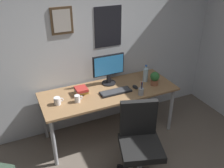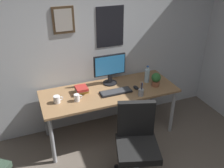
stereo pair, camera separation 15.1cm
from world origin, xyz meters
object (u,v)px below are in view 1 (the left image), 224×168
monitor (109,68)px  water_bottle (146,75)px  coffee_mug_near (57,101)px  pen_cup (141,91)px  office_chair (140,138)px  keyboard (116,92)px  coffee_mug_far (78,99)px  book_stack_left (81,90)px  potted_plant (155,78)px  computer_mouse (135,87)px

monitor → water_bottle: (0.51, -0.16, -0.13)m
coffee_mug_near → pen_cup: size_ratio=0.60×
monitor → pen_cup: bearing=-61.6°
water_bottle → coffee_mug_near: 1.31m
office_chair → water_bottle: (0.58, 0.86, 0.31)m
keyboard → office_chair: bearing=-93.4°
coffee_mug_far → book_stack_left: (0.11, 0.18, 0.00)m
keyboard → book_stack_left: book_stack_left is taller
coffee_mug_far → potted_plant: potted_plant is taller
monitor → computer_mouse: monitor is taller
potted_plant → pen_cup: 0.36m
office_chair → book_stack_left: 1.01m
coffee_mug_near → book_stack_left: (0.35, 0.13, 0.00)m
keyboard → coffee_mug_near: bearing=177.0°
computer_mouse → coffee_mug_near: (-1.08, 0.04, 0.03)m
keyboard → potted_plant: (0.59, -0.02, 0.09)m
monitor → coffee_mug_near: bearing=-163.1°
keyboard → water_bottle: 0.56m
computer_mouse → office_chair: bearing=-115.0°
monitor → computer_mouse: (0.28, -0.28, -0.22)m
office_chair → coffee_mug_near: 1.10m
water_bottle → book_stack_left: water_bottle is taller
book_stack_left → potted_plant: bearing=-10.6°
pen_cup → office_chair: bearing=-120.6°
monitor → coffee_mug_near: 0.86m
computer_mouse → coffee_mug_near: size_ratio=0.92×
water_bottle → potted_plant: 0.16m
keyboard → book_stack_left: (-0.42, 0.17, 0.04)m
computer_mouse → book_stack_left: 0.74m
monitor → potted_plant: 0.66m
office_chair → book_stack_left: size_ratio=5.62×
office_chair → potted_plant: (0.64, 0.71, 0.31)m
coffee_mug_far → coffee_mug_near: bearing=168.3°
computer_mouse → potted_plant: 0.31m
potted_plant → office_chair: bearing=-131.8°
keyboard → water_bottle: bearing=13.1°
computer_mouse → pen_cup: bearing=-96.5°
office_chair → pen_cup: (0.32, 0.55, 0.25)m
keyboard → computer_mouse: (0.30, -0.00, 0.01)m
book_stack_left → office_chair: bearing=-67.1°
water_bottle → pen_cup: 0.41m
coffee_mug_far → monitor: bearing=27.7°
office_chair → coffee_mug_near: bearing=133.3°
computer_mouse → coffee_mug_far: 0.83m
keyboard → book_stack_left: size_ratio=2.54×
computer_mouse → potted_plant: bearing=-4.7°
coffee_mug_near → coffee_mug_far: bearing=-11.7°
office_chair → pen_cup: size_ratio=4.75×
office_chair → coffee_mug_far: office_chair is taller
coffee_mug_far → book_stack_left: size_ratio=0.64×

